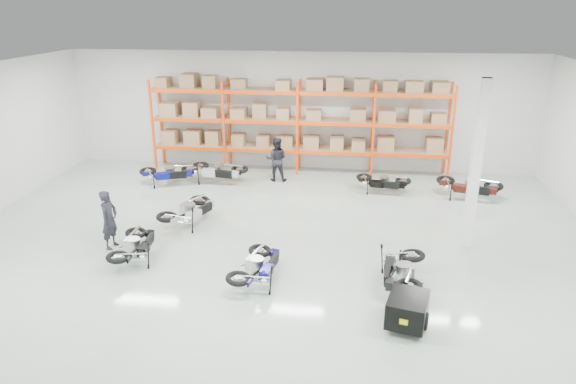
# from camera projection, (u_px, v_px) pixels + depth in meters

# --- Properties ---
(room) EXTENTS (18.00, 18.00, 18.00)m
(room) POSITION_uv_depth(u_px,v_px,m) (273.00, 165.00, 13.30)
(room) COLOR #ABBFAF
(room) RESTS_ON ground
(pallet_rack) EXTENTS (11.28, 0.98, 3.62)m
(pallet_rack) POSITION_uv_depth(u_px,v_px,m) (299.00, 114.00, 19.30)
(pallet_rack) COLOR #FF490D
(pallet_rack) RESTS_ON ground
(structural_column) EXTENTS (0.25, 0.25, 4.50)m
(structural_column) POSITION_uv_depth(u_px,v_px,m) (476.00, 166.00, 13.17)
(structural_column) COLOR white
(structural_column) RESTS_ON ground
(moto_blue_centre) EXTENTS (1.13, 1.83, 1.11)m
(moto_blue_centre) POSITION_uv_depth(u_px,v_px,m) (258.00, 262.00, 11.97)
(moto_blue_centre) COLOR #0B0645
(moto_blue_centre) RESTS_ON ground
(moto_silver_left) EXTENTS (1.50, 2.01, 1.17)m
(moto_silver_left) POSITION_uv_depth(u_px,v_px,m) (190.00, 207.00, 15.12)
(moto_silver_left) COLOR #B2B4B9
(moto_silver_left) RESTS_ON ground
(moto_black_far_left) EXTENTS (0.97, 1.74, 1.09)m
(moto_black_far_left) POSITION_uv_depth(u_px,v_px,m) (135.00, 241.00, 13.00)
(moto_black_far_left) COLOR black
(moto_black_far_left) RESTS_ON ground
(moto_touring_right) EXTENTS (1.15, 1.89, 1.15)m
(moto_touring_right) POSITION_uv_depth(u_px,v_px,m) (401.00, 265.00, 11.78)
(moto_touring_right) COLOR black
(moto_touring_right) RESTS_ON ground
(trailer) EXTENTS (0.97, 1.66, 0.67)m
(trailer) POSITION_uv_depth(u_px,v_px,m) (407.00, 309.00, 10.34)
(trailer) COLOR black
(trailer) RESTS_ON ground
(moto_back_a) EXTENTS (1.97, 1.36, 1.16)m
(moto_back_a) POSITION_uv_depth(u_px,v_px,m) (168.00, 169.00, 18.50)
(moto_back_a) COLOR navy
(moto_back_a) RESTS_ON ground
(moto_back_b) EXTENTS (2.01, 1.22, 1.22)m
(moto_back_b) POSITION_uv_depth(u_px,v_px,m) (217.00, 167.00, 18.68)
(moto_back_b) COLOR silver
(moto_back_b) RESTS_ON ground
(moto_back_c) EXTENTS (1.74, 1.08, 1.05)m
(moto_back_c) POSITION_uv_depth(u_px,v_px,m) (383.00, 178.00, 17.70)
(moto_back_c) COLOR black
(moto_back_c) RESTS_ON ground
(moto_back_d) EXTENTS (2.03, 1.36, 1.20)m
(moto_back_d) POSITION_uv_depth(u_px,v_px,m) (469.00, 182.00, 17.11)
(moto_back_d) COLOR #42130D
(moto_back_d) RESTS_ON ground
(person_left) EXTENTS (0.46, 0.63, 1.61)m
(person_left) POSITION_uv_depth(u_px,v_px,m) (109.00, 220.00, 13.58)
(person_left) COLOR black
(person_left) RESTS_ON ground
(person_back) EXTENTS (0.81, 0.64, 1.63)m
(person_back) POSITION_uv_depth(u_px,v_px,m) (276.00, 159.00, 18.77)
(person_back) COLOR black
(person_back) RESTS_ON ground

